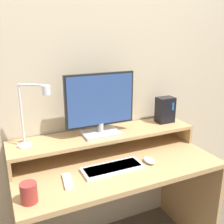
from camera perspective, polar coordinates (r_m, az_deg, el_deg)
name	(u,v)px	position (r m, az deg, el deg)	size (l,w,h in m)	color
wall_back	(95,71)	(1.79, -3.77, 8.89)	(6.00, 0.05, 2.50)	beige
desk	(116,191)	(1.76, 0.87, -16.86)	(1.24, 0.61, 0.73)	tan
monitor_shelf	(105,136)	(1.74, -1.46, -5.21)	(1.24, 0.27, 0.13)	tan
monitor	(100,105)	(1.65, -2.56, 1.61)	(0.46, 0.16, 0.40)	#BCBCC1
desk_lamp	(33,113)	(1.52, -16.85, -0.27)	(0.19, 0.16, 0.37)	silver
router_dock	(165,110)	(1.95, 11.48, 0.47)	(0.13, 0.09, 0.19)	black
keyboard	(113,168)	(1.57, 0.14, -12.08)	(0.36, 0.14, 0.02)	silver
mouse	(149,160)	(1.66, 8.04, -10.36)	(0.06, 0.10, 0.03)	silver
remote_control	(68,181)	(1.47, -9.62, -14.63)	(0.06, 0.15, 0.02)	white
mug	(29,193)	(1.35, -17.66, -16.42)	(0.08, 0.08, 0.10)	#9E332D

